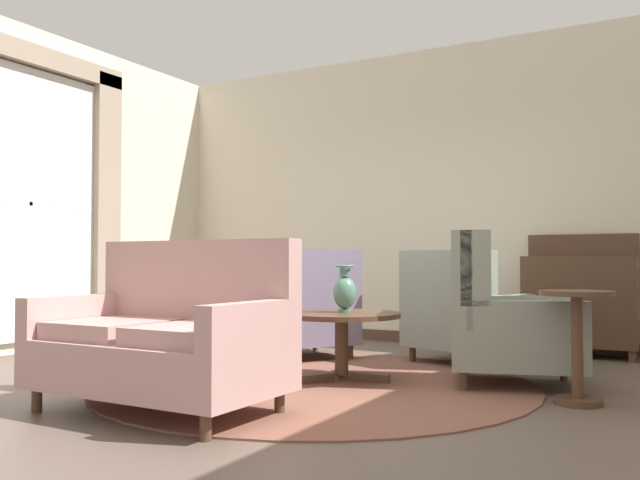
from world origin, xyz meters
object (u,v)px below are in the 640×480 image
Objects in this scene: armchair_far_left at (304,312)px; coffee_table at (342,325)px; armchair_back_corner at (461,315)px; sideboard at (580,300)px; armchair_near_window at (199,317)px; side_table at (577,337)px; armchair_beside_settee at (501,322)px; settee at (165,340)px; porcelain_vase at (345,291)px.

coffee_table is at bearing 79.63° from armchair_far_left.
sideboard reaches higher than armchair_back_corner.
armchair_near_window is 2.91m from side_table.
armchair_beside_settee is at bearing 139.90° from armchair_back_corner.
side_table is (2.91, 0.06, -0.01)m from armchair_near_window.
side_table is 2.23m from sideboard.
sideboard reaches higher than coffee_table.
side_table is at bearing 106.48° from armchair_far_left.
armchair_back_corner is (1.35, 0.40, -0.00)m from armchair_far_left.
coffee_table is 1.21m from armchair_far_left.
sideboard is (2.18, 1.34, 0.11)m from armchair_far_left.
coffee_table is 0.86× the size of armchair_near_window.
settee is 1.39× the size of armchair_back_corner.
porcelain_vase is at bearing 80.86° from armchair_far_left.
armchair_back_corner is 1.69m from side_table.
porcelain_vase is at bearing -121.27° from sideboard.
armchair_near_window is 3.48m from sideboard.
sideboard reaches higher than side_table.
armchair_near_window reaches higher than side_table.
armchair_beside_settee is (1.53, 1.77, 0.03)m from settee.
side_table is (1.61, -0.02, -0.25)m from porcelain_vase.
coffee_table is at bearing -179.96° from side_table.
side_table is (1.63, 0.00, 0.00)m from coffee_table.
porcelain_vase is at bearing 84.21° from armchair_near_window.
armchair_near_window is at bearing 83.94° from armchair_beside_settee.
armchair_far_left reaches higher than armchair_back_corner.
settee is at bearing 45.45° from armchair_far_left.
armchair_far_left is 2.56m from sideboard.
settee is 2.28m from armchair_far_left.
armchair_far_left is 1.40m from armchair_back_corner.
side_table is (2.46, -0.88, -0.00)m from armchair_far_left.
side_table is at bearing -0.71° from porcelain_vase.
armchair_back_corner reaches higher than porcelain_vase.
armchair_far_left is 1.20× the size of armchair_near_window.
settee is 2.50m from side_table.
armchair_far_left is 1.96m from armchair_beside_settee.
porcelain_vase is 1.23m from armchair_far_left.
side_table is 0.61× the size of sideboard.
sideboard is at bearing 58.68° from coffee_table.
armchair_beside_settee reaches higher than armchair_near_window.
coffee_table is 0.25m from porcelain_vase.
porcelain_vase is 0.32× the size of armchair_beside_settee.
sideboard is at bearing -26.14° from armchair_beside_settee.
armchair_far_left is 1.06× the size of sideboard.
armchair_back_corner is at bearing 68.47° from porcelain_vase.
armchair_near_window is at bearing -139.14° from sideboard.
sideboard is at bearing 121.53° from armchair_near_window.
armchair_back_corner is (0.98, 2.64, -0.00)m from settee.
coffee_table is 2.48× the size of porcelain_vase.
settee is 2.82m from armchair_back_corner.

